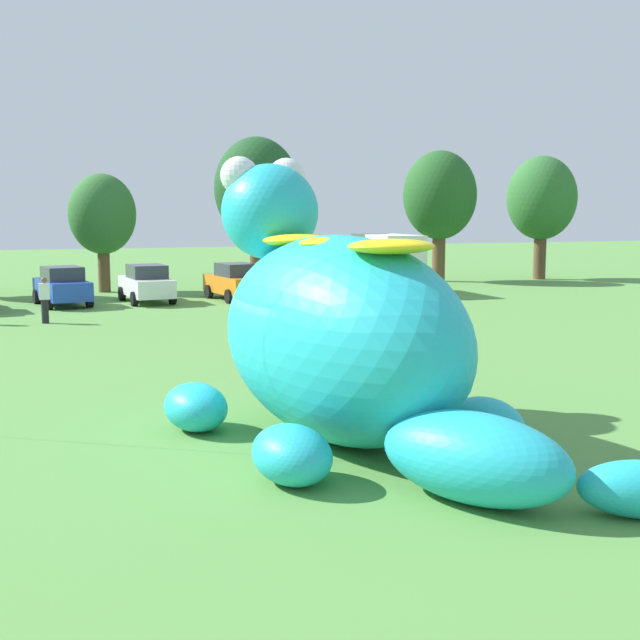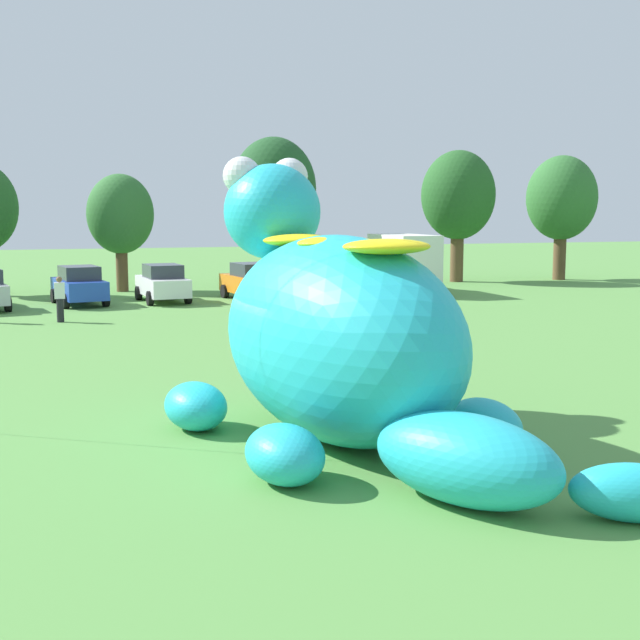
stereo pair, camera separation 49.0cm
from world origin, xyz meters
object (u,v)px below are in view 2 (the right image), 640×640
Objects in this scene: car_blue at (79,285)px; car_white at (163,283)px; car_orange at (251,281)px; spectator_near_inflatable at (60,299)px; box_truck at (398,261)px; spectator_by_cars at (377,290)px; giant_inflatable_creature at (338,335)px.

car_blue and car_white have the same top height.
car_orange is 2.52× the size of spectator_near_inflatable.
car_blue is 3.65m from car_white.
car_blue is at bearing 178.02° from car_orange.
box_truck reaches higher than car_white.
car_orange is at bearing -4.14° from car_white.
car_white reaches higher than spectator_by_cars.
car_orange is 8.04m from box_truck.
giant_inflatable_creature is at bearing -81.08° from car_blue.
giant_inflatable_creature reaches higher than spectator_near_inflatable.
box_truck is at bearing 3.48° from car_blue.
spectator_by_cars is (4.08, -5.60, -0.01)m from car_orange.
car_blue is at bearing 81.50° from spectator_near_inflatable.
giant_inflatable_creature is 24.14m from car_white.
giant_inflatable_creature is at bearing -113.78° from spectator_by_cars.
car_orange is at bearing 32.78° from spectator_near_inflatable.
spectator_near_inflatable is 12.68m from spectator_by_cars.
car_blue is 7.73m from car_orange.
spectator_near_inflatable is at bearing -147.22° from car_orange.
spectator_near_inflatable is (-4.52, -5.83, -0.01)m from car_white.
car_white is 12.05m from box_truck.
car_blue is 1.02× the size of car_white.
giant_inflatable_creature is 5.73× the size of spectator_by_cars.
spectator_near_inflatable is (-0.87, -5.80, -0.01)m from car_blue.
car_orange is (4.07, -0.30, 0.00)m from car_white.
car_white is 0.66× the size of box_truck.
box_truck reaches higher than spectator_near_inflatable.
car_blue reaches higher than spectator_near_inflatable.
spectator_near_inflatable is at bearing -98.50° from car_blue.
giant_inflatable_creature is 27.71m from box_truck.
spectator_by_cars is at bearing 66.22° from giant_inflatable_creature.
spectator_by_cars is at bearing -119.32° from box_truck.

